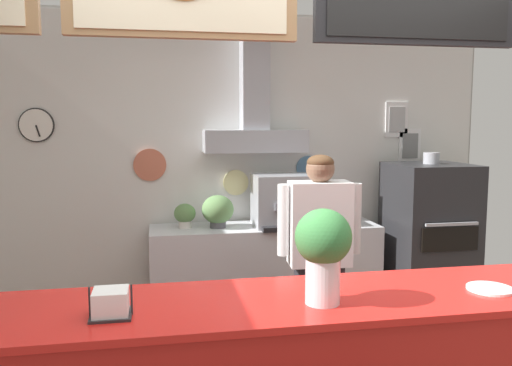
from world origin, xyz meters
TOP-DOWN VIEW (x-y plane):
  - back_wall_assembly at (0.01, 2.38)m, footprint 4.80×2.56m
  - back_prep_counter at (0.23, 2.15)m, footprint 2.01×0.54m
  - pizza_oven at (1.68, 1.95)m, footprint 0.67×0.73m
  - shop_worker at (0.35, 0.95)m, footprint 0.56×0.25m
  - espresso_machine at (0.39, 2.13)m, footprint 0.52×0.48m
  - potted_basil at (-0.47, 2.18)m, footprint 0.19×0.19m
  - potted_oregano at (-0.19, 2.15)m, footprint 0.28×0.28m
  - potted_thyme at (0.85, 2.19)m, footprint 0.15×0.15m
  - condiment_plate at (0.75, -0.29)m, footprint 0.20×0.20m
  - napkin_holder at (-0.88, -0.31)m, footprint 0.16×0.16m
  - basil_vase at (-0.04, -0.32)m, footprint 0.23×0.23m

SIDE VIEW (x-z plane):
  - back_prep_counter at x=0.23m, z-range -0.01..0.88m
  - pizza_oven at x=1.68m, z-range -0.05..1.48m
  - shop_worker at x=0.35m, z-range 0.06..1.65m
  - potted_thyme at x=0.85m, z-range 0.90..1.09m
  - potted_basil at x=-0.47m, z-range 0.90..1.11m
  - potted_oregano at x=-0.19m, z-range 0.90..1.18m
  - condiment_plate at x=0.75m, z-range 1.06..1.07m
  - napkin_holder at x=-0.88m, z-range 1.04..1.16m
  - espresso_machine at x=0.39m, z-range 0.88..1.33m
  - basil_vase at x=-0.04m, z-range 1.08..1.47m
  - back_wall_assembly at x=0.01m, z-range 0.10..2.87m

